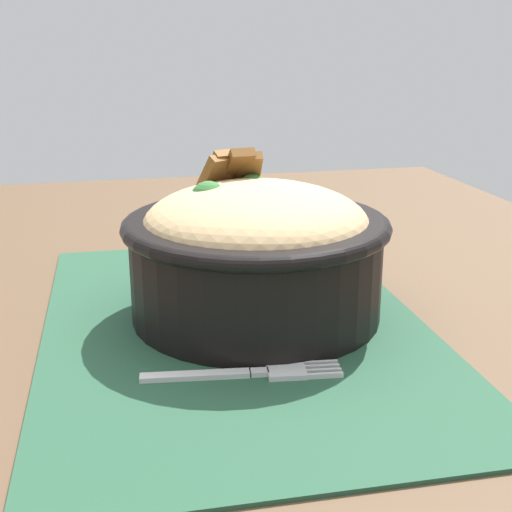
# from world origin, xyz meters

# --- Properties ---
(table) EXTENTS (1.27, 0.91, 0.78)m
(table) POSITION_xyz_m (0.00, 0.00, 0.70)
(table) COLOR #4C3826
(table) RESTS_ON ground_plane
(placemat) EXTENTS (0.44, 0.30, 0.00)m
(placemat) POSITION_xyz_m (-0.02, -0.00, 0.78)
(placemat) COLOR #1E422D
(placemat) RESTS_ON table
(bowl) EXTENTS (0.21, 0.21, 0.13)m
(bowl) POSITION_xyz_m (-0.04, 0.02, 0.84)
(bowl) COLOR black
(bowl) RESTS_ON placemat
(fork) EXTENTS (0.03, 0.14, 0.00)m
(fork) POSITION_xyz_m (0.06, -0.01, 0.78)
(fork) COLOR #BCBCBC
(fork) RESTS_ON placemat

